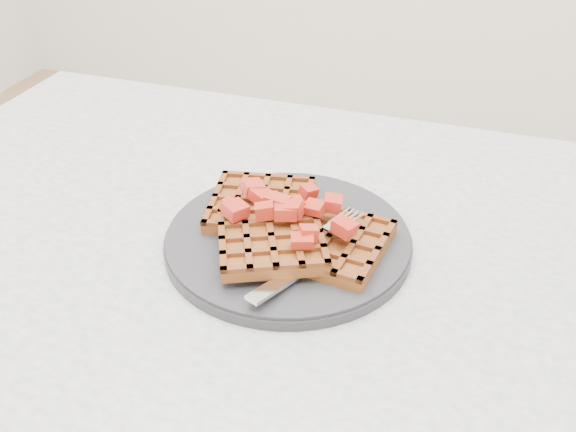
{
  "coord_description": "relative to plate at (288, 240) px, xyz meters",
  "views": [
    {
      "loc": [
        0.14,
        -0.52,
        1.18
      ],
      "look_at": [
        -0.04,
        0.03,
        0.79
      ],
      "focal_mm": 40.0,
      "sensor_mm": 36.0,
      "label": 1
    }
  ],
  "objects": [
    {
      "name": "plate",
      "position": [
        0.0,
        0.0,
        0.0
      ],
      "size": [
        0.28,
        0.28,
        0.02
      ],
      "primitive_type": "cylinder",
      "color": "#262628",
      "rests_on": "table"
    },
    {
      "name": "table",
      "position": [
        0.04,
        -0.03,
        -0.12
      ],
      "size": [
        1.2,
        0.8,
        0.75
      ],
      "color": "silver",
      "rests_on": "ground"
    },
    {
      "name": "waffles",
      "position": [
        0.0,
        -0.0,
        0.02
      ],
      "size": [
        0.23,
        0.21,
        0.03
      ],
      "color": "brown",
      "rests_on": "plate"
    },
    {
      "name": "fork",
      "position": [
        0.04,
        -0.04,
        0.02
      ],
      "size": [
        0.09,
        0.18,
        0.02
      ],
      "primitive_type": null,
      "rotation": [
        0.0,
        0.0,
        -0.38
      ],
      "color": "silver",
      "rests_on": "plate"
    },
    {
      "name": "strawberry_pile",
      "position": [
        -0.0,
        0.0,
        0.05
      ],
      "size": [
        0.15,
        0.15,
        0.02
      ],
      "primitive_type": null,
      "color": "maroon",
      "rests_on": "waffles"
    }
  ]
}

